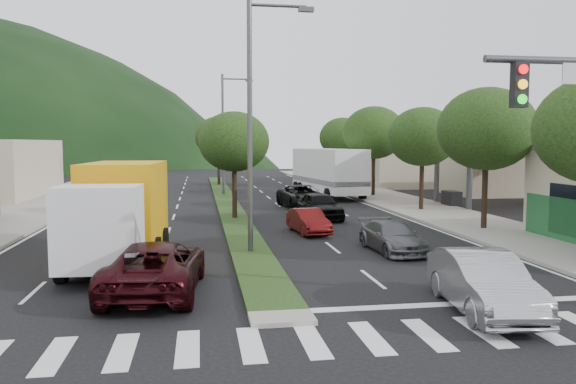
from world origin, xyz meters
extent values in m
plane|color=black|center=(0.00, 0.00, 0.00)|extent=(160.00, 160.00, 0.00)
cube|color=gray|center=(12.50, 25.00, 0.07)|extent=(5.00, 90.00, 0.15)
cube|color=gray|center=(-13.00, 25.00, 0.07)|extent=(6.00, 90.00, 0.15)
cube|color=#193312|center=(0.00, 28.00, 0.06)|extent=(1.60, 56.00, 0.12)
cube|color=silver|center=(0.00, -2.00, 0.01)|extent=(19.00, 2.20, 0.01)
cube|color=black|center=(5.40, -1.65, 5.70)|extent=(0.35, 0.25, 1.05)
cube|color=silver|center=(19.00, 22.00, 5.00)|extent=(12.00, 8.00, 0.50)
cube|color=#FFA00D|center=(19.00, 22.00, 4.65)|extent=(12.20, 8.20, 0.50)
cylinder|color=#47494C|center=(15.00, 19.50, 2.30)|extent=(0.36, 0.36, 4.60)
cylinder|color=#47494C|center=(15.00, 24.50, 2.30)|extent=(0.36, 0.36, 4.60)
cylinder|color=#47494C|center=(23.00, 24.50, 2.30)|extent=(0.36, 0.36, 4.60)
cube|color=black|center=(15.00, 22.00, 0.55)|extent=(0.80, 1.60, 1.10)
cube|color=black|center=(23.00, 22.00, 0.55)|extent=(0.80, 1.60, 1.10)
cube|color=beige|center=(19.50, 44.00, 2.60)|extent=(10.00, 16.00, 5.20)
cylinder|color=black|center=(12.00, 12.00, 2.05)|extent=(0.28, 0.28, 3.81)
ellipsoid|color=black|center=(12.00, 12.00, 5.05)|extent=(4.80, 4.80, 4.08)
cylinder|color=black|center=(12.00, 20.00, 1.94)|extent=(0.28, 0.28, 3.58)
ellipsoid|color=black|center=(12.00, 20.00, 4.76)|extent=(4.40, 4.40, 3.74)
cylinder|color=black|center=(12.00, 30.00, 2.11)|extent=(0.28, 0.28, 3.92)
ellipsoid|color=black|center=(12.00, 30.00, 5.19)|extent=(5.00, 5.00, 4.25)
cylinder|color=black|center=(12.00, 40.00, 2.00)|extent=(0.28, 0.28, 3.70)
ellipsoid|color=black|center=(12.00, 40.00, 4.90)|extent=(4.60, 4.60, 3.91)
cylinder|color=black|center=(0.00, 18.00, 1.80)|extent=(0.28, 0.28, 3.36)
ellipsoid|color=black|center=(0.00, 18.00, 4.44)|extent=(4.00, 4.00, 3.40)
cylinder|color=black|center=(0.00, 44.00, 2.02)|extent=(0.28, 0.28, 3.81)
ellipsoid|color=black|center=(0.00, 44.00, 5.02)|extent=(4.80, 4.80, 4.08)
cylinder|color=#47494C|center=(0.00, 8.00, 5.00)|extent=(0.20, 0.20, 10.00)
cylinder|color=#47494C|center=(1.10, 8.00, 9.60)|extent=(2.20, 0.12, 0.12)
cube|color=#47494C|center=(2.20, 8.00, 9.50)|extent=(0.60, 0.25, 0.18)
cylinder|color=#47494C|center=(0.00, 33.00, 5.00)|extent=(0.20, 0.20, 10.00)
cylinder|color=#47494C|center=(1.10, 33.00, 9.60)|extent=(2.20, 0.12, 0.12)
cube|color=#47494C|center=(2.20, 33.00, 9.50)|extent=(0.60, 0.25, 0.18)
imported|color=#A0A2A7|center=(5.24, -0.56, 0.77)|extent=(2.18, 4.86, 1.55)
imported|color=black|center=(-3.26, 2.63, 0.76)|extent=(2.99, 5.70, 1.53)
imported|color=black|center=(4.87, 17.55, 0.77)|extent=(2.21, 4.67, 1.54)
imported|color=#55565B|center=(5.66, 7.55, 0.60)|extent=(1.95, 4.25, 1.21)
imported|color=#540E0E|center=(3.21, 12.55, 0.59)|extent=(1.69, 3.72, 1.18)
imported|color=black|center=(4.91, 23.10, 0.77)|extent=(3.15, 5.78, 1.54)
cube|color=silver|center=(-4.99, 3.72, 1.79)|extent=(2.55, 1.94, 2.57)
cube|color=#D1920B|center=(-4.73, 7.84, 1.90)|extent=(2.87, 4.85, 3.46)
cube|color=black|center=(-4.78, 6.95, 0.50)|extent=(2.65, 6.61, 0.34)
cylinder|color=black|center=(-3.68, 4.10, 0.50)|extent=(0.40, 1.03, 1.01)
cylinder|color=black|center=(-6.25, 4.27, 0.50)|extent=(0.40, 1.03, 1.01)
cylinder|color=black|center=(-3.52, 6.53, 0.50)|extent=(0.40, 1.03, 1.01)
cylinder|color=black|center=(-6.09, 6.70, 0.50)|extent=(0.40, 1.03, 1.01)
cylinder|color=black|center=(-3.38, 8.74, 0.50)|extent=(0.40, 1.03, 1.01)
cylinder|color=black|center=(-5.94, 8.91, 0.50)|extent=(0.40, 1.03, 1.01)
cube|color=white|center=(8.36, 30.61, 2.20)|extent=(4.19, 10.43, 3.38)
cube|color=slate|center=(8.36, 30.61, 1.35)|extent=(4.25, 10.44, 0.39)
cylinder|color=black|center=(6.41, 34.43, 0.51)|extent=(0.53, 1.06, 1.01)
cylinder|color=black|center=(9.20, 34.83, 0.51)|extent=(0.53, 1.06, 1.01)
cylinder|color=black|center=(6.58, 33.23, 0.51)|extent=(0.53, 1.06, 1.01)
cylinder|color=black|center=(9.36, 33.62, 0.51)|extent=(0.53, 1.06, 1.01)
cylinder|color=black|center=(7.48, 26.81, 0.51)|extent=(0.53, 1.06, 1.01)
cylinder|color=black|center=(10.26, 27.20, 0.51)|extent=(0.53, 1.06, 1.01)
camera|label=1|loc=(-1.95, -13.80, 4.36)|focal=35.00mm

